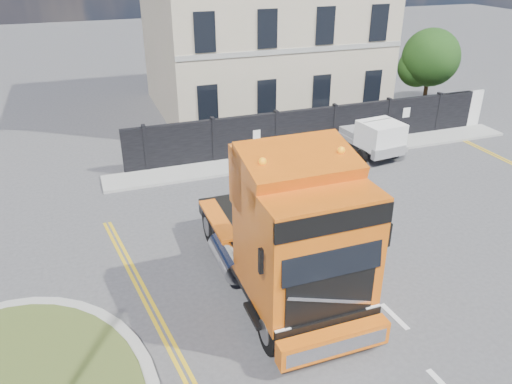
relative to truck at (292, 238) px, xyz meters
name	(u,v)px	position (x,y,z in m)	size (l,w,h in m)	color
ground	(263,278)	(-0.34, 1.19, -1.99)	(120.00, 120.00, 0.00)	#424244
hoarding_fence	(325,127)	(6.21, 10.19, -0.99)	(18.80, 0.25, 2.00)	black
georgian_building	(261,6)	(5.66, 17.69, 3.78)	(12.30, 10.30, 12.80)	#BEAD97
tree	(427,60)	(14.04, 13.29, 1.06)	(3.20, 3.20, 4.80)	#382619
pavement_far	(322,154)	(5.66, 9.29, -1.93)	(20.00, 1.60, 0.12)	#999994
truck	(292,238)	(0.00, 0.00, 0.00)	(2.82, 7.43, 4.44)	black
flatbed_pickup	(374,137)	(7.76, 8.36, -1.03)	(2.14, 4.47, 1.79)	gray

